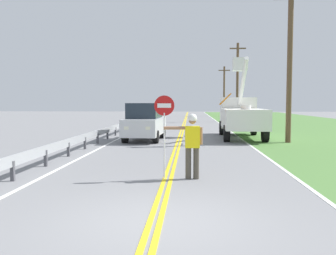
# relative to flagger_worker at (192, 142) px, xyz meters

# --- Properties ---
(ground_plane) EXTENTS (160.00, 160.00, 0.00)m
(ground_plane) POSITION_rel_flagger_worker_xyz_m (-0.67, -3.73, -1.05)
(ground_plane) COLOR gray
(centerline_yellow_left) EXTENTS (0.11, 110.00, 0.01)m
(centerline_yellow_left) POSITION_rel_flagger_worker_xyz_m (-0.76, 16.27, -1.04)
(centerline_yellow_left) COLOR yellow
(centerline_yellow_left) RESTS_ON ground
(centerline_yellow_right) EXTENTS (0.11, 110.00, 0.01)m
(centerline_yellow_right) POSITION_rel_flagger_worker_xyz_m (-0.58, 16.27, -1.04)
(centerline_yellow_right) COLOR yellow
(centerline_yellow_right) RESTS_ON ground
(edge_line_right) EXTENTS (0.12, 110.00, 0.01)m
(edge_line_right) POSITION_rel_flagger_worker_xyz_m (2.93, 16.27, -1.04)
(edge_line_right) COLOR silver
(edge_line_right) RESTS_ON ground
(edge_line_left) EXTENTS (0.12, 110.00, 0.01)m
(edge_line_left) POSITION_rel_flagger_worker_xyz_m (-4.27, 16.27, -1.04)
(edge_line_left) COLOR silver
(edge_line_left) RESTS_ON ground
(flagger_worker) EXTENTS (1.09, 0.26, 1.83)m
(flagger_worker) POSITION_rel_flagger_worker_xyz_m (0.00, 0.00, 0.00)
(flagger_worker) COLOR #474238
(flagger_worker) RESTS_ON ground
(stop_sign_paddle) EXTENTS (0.56, 0.04, 2.33)m
(stop_sign_paddle) POSITION_rel_flagger_worker_xyz_m (-0.77, -0.04, 0.66)
(stop_sign_paddle) COLOR silver
(stop_sign_paddle) RESTS_ON ground
(utility_bucket_truck) EXTENTS (2.81, 6.86, 4.92)m
(utility_bucket_truck) POSITION_rel_flagger_worker_xyz_m (3.02, 12.40, 0.35)
(utility_bucket_truck) COLOR white
(utility_bucket_truck) RESTS_ON ground
(oncoming_suv_nearest) EXTENTS (2.09, 4.69, 2.10)m
(oncoming_suv_nearest) POSITION_rel_flagger_worker_xyz_m (-2.60, 10.33, 0.01)
(oncoming_suv_nearest) COLOR silver
(oncoming_suv_nearest) RESTS_ON ground
(utility_pole_near) EXTENTS (1.80, 0.28, 8.16)m
(utility_pole_near) POSITION_rel_flagger_worker_xyz_m (5.16, 9.65, 3.21)
(utility_pole_near) COLOR brown
(utility_pole_near) RESTS_ON ground
(utility_pole_mid) EXTENTS (1.80, 0.28, 8.74)m
(utility_pole_mid) POSITION_rel_flagger_worker_xyz_m (5.19, 31.50, 3.51)
(utility_pole_mid) COLOR brown
(utility_pole_mid) RESTS_ON ground
(utility_pole_far) EXTENTS (1.80, 0.28, 7.72)m
(utility_pole_far) POSITION_rel_flagger_worker_xyz_m (5.17, 47.64, 2.99)
(utility_pole_far) COLOR brown
(utility_pole_far) RESTS_ON ground
(guardrail_left_shoulder) EXTENTS (0.10, 32.00, 0.71)m
(guardrail_left_shoulder) POSITION_rel_flagger_worker_xyz_m (-4.87, 12.00, -0.53)
(guardrail_left_shoulder) COLOR #9EA0A3
(guardrail_left_shoulder) RESTS_ON ground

